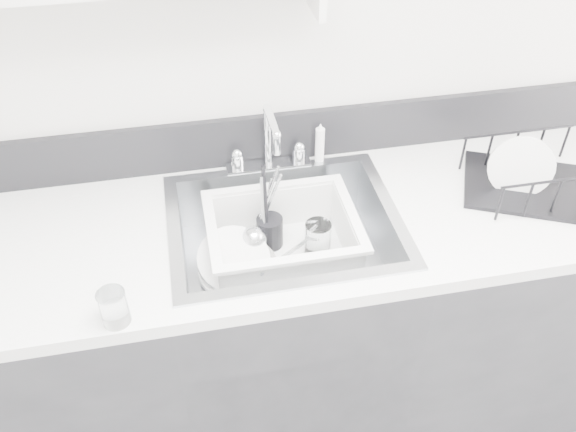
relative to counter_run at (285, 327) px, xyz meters
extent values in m
cube|color=silver|center=(0.00, 0.30, 0.84)|extent=(3.50, 0.02, 2.60)
cube|color=#262629|center=(0.00, 0.00, -0.02)|extent=(3.20, 0.62, 0.88)
cube|color=white|center=(0.00, 0.00, 0.44)|extent=(3.20, 0.62, 0.04)
cube|color=black|center=(0.00, 0.30, 0.54)|extent=(3.20, 0.02, 0.16)
cube|color=silver|center=(0.00, 0.25, 0.47)|extent=(0.26, 0.06, 0.02)
cylinder|color=silver|center=(-0.10, 0.25, 0.50)|extent=(0.04, 0.04, 0.05)
cylinder|color=silver|center=(0.10, 0.25, 0.50)|extent=(0.04, 0.04, 0.05)
cylinder|color=silver|center=(0.00, 0.25, 0.57)|extent=(0.02, 0.02, 0.20)
cylinder|color=silver|center=(0.00, 0.18, 0.68)|extent=(0.02, 0.15, 0.02)
cylinder|color=white|center=(0.16, 0.25, 0.53)|extent=(0.03, 0.03, 0.14)
cylinder|color=white|center=(-0.14, -0.02, 0.31)|extent=(0.23, 0.23, 0.01)
cylinder|color=white|center=(-0.13, -0.02, 0.33)|extent=(0.22, 0.22, 0.01)
cylinder|color=white|center=(-0.15, -0.02, 0.36)|extent=(0.25, 0.24, 0.09)
cylinder|color=black|center=(-0.03, 0.08, 0.36)|extent=(0.08, 0.08, 0.10)
cylinder|color=silver|center=(-0.04, 0.09, 0.44)|extent=(0.01, 0.05, 0.19)
cylinder|color=silver|center=(-0.02, 0.07, 0.43)|extent=(0.02, 0.04, 0.18)
cylinder|color=black|center=(-0.04, 0.08, 0.46)|extent=(0.01, 0.06, 0.21)
cylinder|color=white|center=(0.10, 0.01, 0.36)|extent=(0.08, 0.08, 0.11)
cylinder|color=white|center=(-0.45, -0.27, 0.51)|extent=(0.07, 0.07, 0.09)
imported|color=white|center=(0.08, -0.09, 0.32)|extent=(0.12, 0.12, 0.03)
camera|label=1|loc=(-0.24, -1.25, 1.57)|focal=38.00mm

